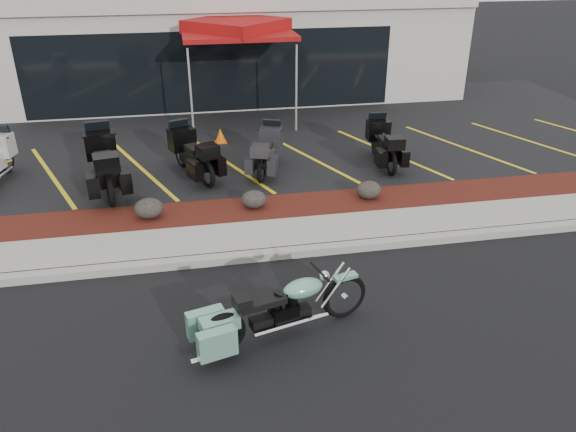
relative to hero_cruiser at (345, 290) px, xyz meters
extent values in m
plane|color=black|center=(-1.18, 1.14, -0.50)|extent=(90.00, 90.00, 0.00)
cube|color=gray|center=(-1.18, 2.04, -0.43)|extent=(24.00, 0.25, 0.15)
cube|color=gray|center=(-1.18, 2.74, -0.43)|extent=(24.00, 1.20, 0.15)
cube|color=#35160C|center=(-1.18, 3.94, -0.42)|extent=(24.00, 1.20, 0.16)
cube|color=black|center=(-1.18, 9.34, -0.43)|extent=(26.00, 9.60, 0.15)
cube|color=#ABA49A|center=(-1.18, 15.64, 1.50)|extent=(18.00, 8.00, 4.00)
cube|color=black|center=(-1.18, 11.66, 1.00)|extent=(12.00, 0.06, 2.60)
cube|color=#ABA49A|center=(-1.18, 11.63, 3.10)|extent=(18.00, 0.30, 0.50)
ellipsoid|color=black|center=(-3.11, 3.89, -0.13)|extent=(0.60, 0.50, 0.43)
ellipsoid|color=black|center=(-0.89, 3.97, -0.15)|extent=(0.54, 0.45, 0.38)
ellipsoid|color=black|center=(1.70, 3.97, -0.14)|extent=(0.57, 0.47, 0.40)
cone|color=#D85A07|center=(-1.25, 8.51, -0.14)|extent=(0.41, 0.41, 0.41)
cylinder|color=silver|center=(-1.81, 9.07, 0.92)|extent=(0.06, 0.06, 2.54)
cylinder|color=silver|center=(1.27, 9.40, 0.92)|extent=(0.06, 0.06, 2.54)
cylinder|color=silver|center=(-2.14, 12.16, 0.92)|extent=(0.06, 0.06, 2.54)
cylinder|color=silver|center=(0.94, 12.48, 0.92)|extent=(0.06, 0.06, 2.54)
cube|color=maroon|center=(-0.43, 10.78, 2.36)|extent=(3.65, 3.65, 0.13)
cube|color=maroon|center=(-0.43, 10.78, 2.55)|extent=(3.42, 3.42, 0.39)
camera|label=1|loc=(-2.24, -7.01, 4.90)|focal=35.00mm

